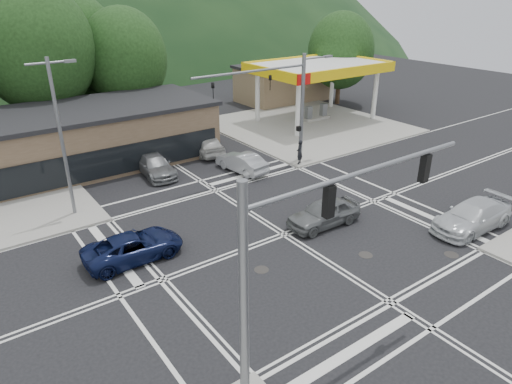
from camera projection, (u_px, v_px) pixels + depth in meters
ground at (284, 234)px, 24.67m from camera, size 120.00×120.00×0.00m
sidewalk_ne at (307, 126)px, 43.73m from camera, size 16.00×16.00×0.15m
gas_station_canopy at (318, 69)px, 43.48m from camera, size 12.32×8.34×5.75m
convenience_store at (283, 84)px, 53.04m from camera, size 10.00×6.00×3.80m
commercial_row at (45, 146)px, 32.16m from camera, size 24.00×8.00×4.00m
hill_north at (1, 54)px, 91.22m from camera, size 252.00×126.00×140.00m
tree_n_b at (36, 48)px, 36.01m from camera, size 9.00×9.00×12.98m
tree_n_c at (124, 58)px, 40.28m from camera, size 7.60×7.60×10.87m
tree_n_e at (75, 48)px, 41.37m from camera, size 8.40×8.40×11.98m
tree_ne at (341, 51)px, 49.85m from camera, size 7.20×7.20×9.99m
streetlight_nw at (61, 132)px, 24.75m from camera, size 2.50×0.25×9.00m
signal_mast_ne at (289, 97)px, 32.35m from camera, size 11.65×0.30×8.00m
signal_mast_sw at (295, 258)px, 13.10m from camera, size 9.14×0.28×8.00m
car_blue_west at (134, 247)px, 22.22m from camera, size 4.86×2.25×1.35m
car_grey_center at (324, 213)px, 25.37m from camera, size 4.49×1.96×1.51m
car_silver_east at (473, 216)px, 24.99m from camera, size 5.38×2.35×1.54m
car_queue_a at (242, 162)px, 32.81m from camera, size 2.05×4.45×1.41m
car_queue_b at (205, 143)px, 36.38m from camera, size 2.72×5.10×1.65m
car_northbound at (155, 165)px, 32.26m from camera, size 2.31×4.97×1.40m
pedestrian at (299, 152)px, 33.78m from camera, size 0.79×0.74×1.81m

